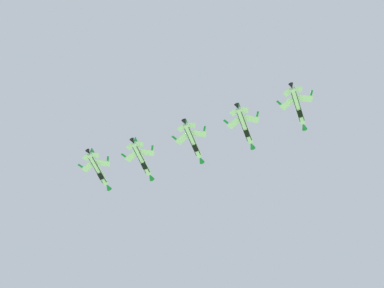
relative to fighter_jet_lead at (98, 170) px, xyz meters
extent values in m
cylinder|color=silver|center=(-0.04, -0.28, 0.00)|extent=(3.31, 12.12, 1.70)
cube|color=#2D3338|center=(-0.08, -0.27, -0.47)|extent=(2.82, 10.19, 0.52)
cone|color=#197A38|center=(0.93, 6.80, 0.00)|extent=(1.87, 2.59, 1.56)
cone|color=black|center=(-0.95, -6.97, 0.00)|extent=(1.56, 1.77, 1.36)
ellipsoid|color=#192333|center=(0.37, 2.33, 0.63)|extent=(1.61, 3.33, 1.19)
cube|color=black|center=(0.19, 1.87, -0.81)|extent=(1.45, 2.34, 0.93)
cube|color=silver|center=(-2.85, -1.63, 0.13)|extent=(4.52, 4.00, 0.55)
cube|color=#197A38|center=(-5.08, -2.45, 0.30)|extent=(1.40, 1.63, 0.29)
cube|color=silver|center=(2.30, -2.33, -0.31)|extent=(4.60, 3.24, 0.55)
cube|color=#197A38|center=(4.22, -3.72, -0.48)|extent=(1.09, 1.70, 0.29)
cube|color=silver|center=(-2.23, -5.13, 0.12)|extent=(2.76, 2.57, 0.34)
cube|color=silver|center=(0.78, -5.54, -0.13)|extent=(2.56, 2.19, 0.34)
cube|color=#197A38|center=(-0.54, -5.06, 1.80)|extent=(0.76, 2.63, 2.61)
cylinder|color=silver|center=(14.34, -1.87, -1.10)|extent=(3.31, 12.12, 1.70)
cube|color=#2D3338|center=(14.30, -1.87, -1.57)|extent=(2.82, 10.19, 0.51)
cone|color=#197A38|center=(15.31, 5.21, -1.10)|extent=(1.87, 2.59, 1.56)
cone|color=black|center=(13.43, -8.56, -1.10)|extent=(1.56, 1.77, 1.36)
ellipsoid|color=#192333|center=(14.75, 0.74, -0.46)|extent=(1.60, 3.33, 1.18)
cube|color=black|center=(14.57, 0.28, -1.91)|extent=(1.45, 2.34, 0.92)
cube|color=silver|center=(11.52, -3.22, -0.98)|extent=(4.52, 4.00, 0.52)
cube|color=#197A38|center=(9.30, -4.04, -0.82)|extent=(1.40, 1.63, 0.28)
cube|color=silver|center=(16.68, -3.93, -1.39)|extent=(4.60, 3.24, 0.52)
cube|color=#197A38|center=(18.60, -5.32, -1.55)|extent=(1.09, 1.70, 0.28)
cube|color=silver|center=(12.14, -6.72, -0.98)|extent=(2.76, 2.57, 0.33)
cube|color=silver|center=(15.16, -7.13, -1.22)|extent=(2.56, 2.19, 0.33)
cube|color=#197A38|center=(13.83, -6.65, 0.70)|extent=(0.75, 2.63, 2.61)
cylinder|color=silver|center=(30.86, -5.34, -1.78)|extent=(3.31, 12.12, 1.70)
cube|color=#2D3338|center=(30.86, -5.34, -2.25)|extent=(2.80, 10.18, 0.41)
cone|color=#197A38|center=(31.83, 1.74, -1.78)|extent=(1.87, 2.59, 1.56)
cone|color=black|center=(29.95, -12.03, -1.78)|extent=(1.56, 1.77, 1.36)
ellipsoid|color=#192333|center=(31.22, -2.73, -1.14)|extent=(1.53, 3.32, 1.11)
cube|color=black|center=(31.14, -3.20, -2.59)|extent=(1.40, 2.33, 0.85)
cube|color=silver|center=(28.04, -6.69, -1.84)|extent=(4.52, 4.00, 0.24)
cube|color=#197A38|center=(25.81, -7.51, -1.82)|extent=(1.39, 1.62, 0.25)
cube|color=silver|center=(33.21, -7.40, -1.89)|extent=(4.60, 3.24, 0.24)
cube|color=#197A38|center=(35.14, -8.79, -1.91)|extent=(1.08, 1.69, 0.25)
cube|color=silver|center=(28.66, -10.19, -1.76)|extent=(2.76, 2.57, 0.18)
cube|color=silver|center=(31.68, -10.60, -1.79)|extent=(2.55, 2.19, 0.18)
cube|color=#197A38|center=(30.23, -10.10, 0.03)|extent=(0.58, 2.61, 2.60)
cylinder|color=silver|center=(46.65, -7.60, -2.50)|extent=(3.31, 12.12, 1.70)
cube|color=#2D3338|center=(46.59, -7.59, -2.96)|extent=(2.83, 10.19, 0.57)
cone|color=#197A38|center=(47.61, -0.51, -2.50)|extent=(1.87, 2.59, 1.56)
cone|color=black|center=(45.73, -14.29, -2.50)|extent=(1.56, 1.77, 1.36)
ellipsoid|color=#192333|center=(47.08, -4.99, -1.87)|extent=(1.65, 3.34, 1.23)
cube|color=black|center=(46.84, -5.44, -3.30)|extent=(1.48, 2.34, 0.97)
cube|color=silver|center=(43.84, -8.95, -2.26)|extent=(4.51, 3.99, 0.71)
cube|color=#197A38|center=(41.62, -9.77, -2.01)|extent=(1.41, 1.64, 0.31)
cube|color=silver|center=(48.97, -9.65, -2.90)|extent=(4.59, 3.23, 0.71)
cube|color=#197A38|center=(50.88, -11.04, -3.16)|extent=(1.10, 1.70, 0.31)
cube|color=silver|center=(44.46, -12.45, -2.31)|extent=(2.76, 2.57, 0.43)
cube|color=silver|center=(47.46, -12.86, -2.68)|extent=(2.55, 2.19, 0.43)
cube|color=#197A38|center=(46.22, -12.38, -0.70)|extent=(0.86, 2.65, 2.60)
cylinder|color=silver|center=(62.46, -9.85, -0.83)|extent=(3.31, 12.12, 1.70)
cube|color=#2D3338|center=(62.46, -9.85, -1.30)|extent=(2.80, 10.18, 0.41)
cone|color=#197A38|center=(63.43, -2.76, -0.83)|extent=(1.87, 2.59, 1.56)
cone|color=black|center=(61.55, -16.54, -0.83)|extent=(1.56, 1.77, 1.36)
ellipsoid|color=#192333|center=(62.83, -7.23, -0.20)|extent=(1.53, 3.32, 1.11)
cube|color=black|center=(62.75, -7.71, -1.64)|extent=(1.39, 2.33, 0.85)
cube|color=silver|center=(59.64, -11.20, -0.90)|extent=(4.52, 4.00, 0.23)
cube|color=#197A38|center=(57.41, -12.02, -0.88)|extent=(1.39, 1.62, 0.24)
cube|color=silver|center=(64.82, -11.90, -0.94)|extent=(4.60, 3.23, 0.23)
cube|color=#197A38|center=(66.75, -13.29, -0.96)|extent=(1.08, 1.69, 0.24)
cube|color=silver|center=(60.26, -14.69, -0.82)|extent=(2.75, 2.57, 0.18)
cube|color=silver|center=(63.28, -15.11, -0.85)|extent=(2.55, 2.19, 0.18)
cube|color=#197A38|center=(61.83, -14.61, 0.98)|extent=(0.57, 2.61, 2.60)
camera|label=1|loc=(50.52, -95.56, -144.63)|focal=54.21mm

